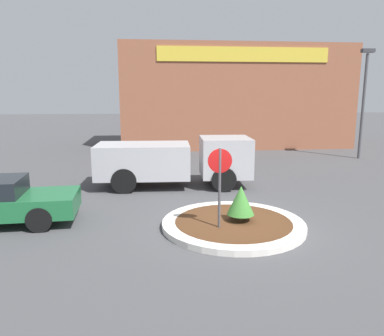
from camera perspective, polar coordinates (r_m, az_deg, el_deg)
ground_plane at (r=10.66m, az=6.27°, el=-8.93°), size 120.00×120.00×0.00m
traffic_island at (r=10.63m, az=6.28°, el=-8.51°), size 3.98×3.98×0.17m
stop_sign at (r=9.75m, az=4.25°, el=-1.18°), size 0.64×0.07×2.30m
island_shrub at (r=10.50m, az=7.45°, el=-4.90°), size 0.76×0.76×1.00m
utility_truck at (r=14.86m, az=-2.72°, el=1.27°), size 6.13×2.33×1.96m
storefront_building at (r=27.30m, az=6.25°, el=10.74°), size 15.48×6.07×6.86m
light_pole at (r=23.29m, az=24.74°, el=10.06°), size 0.70×0.30×6.06m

